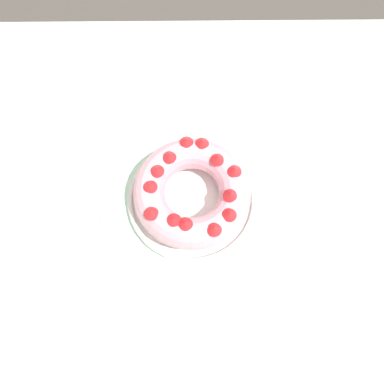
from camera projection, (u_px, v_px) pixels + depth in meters
The scene contains 7 objects.
ground_plane at pixel (187, 260), 1.61m from camera, with size 8.00×8.00×0.00m, color #4C4742.
dining_table at pixel (184, 211), 0.96m from camera, with size 1.59×1.10×0.77m.
serving_dish at pixel (192, 199), 0.88m from camera, with size 0.30×0.30×0.02m.
bundt_cake at pixel (192, 192), 0.83m from camera, with size 0.26×0.26×0.09m.
fork at pixel (93, 204), 0.88m from camera, with size 0.02×0.20×0.01m.
serving_knife at pixel (79, 217), 0.87m from camera, with size 0.02×0.21×0.01m.
cake_knife at pixel (104, 217), 0.87m from camera, with size 0.02×0.18×0.01m.
Camera 1 is at (0.02, -0.29, 1.61)m, focal length 35.00 mm.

